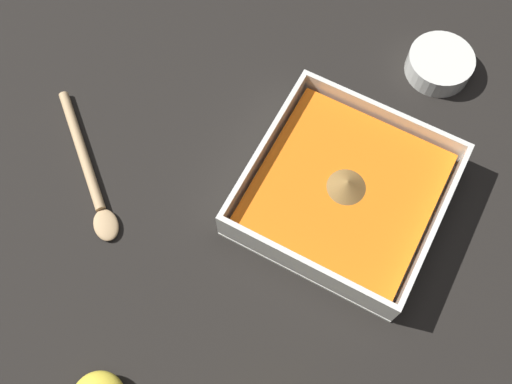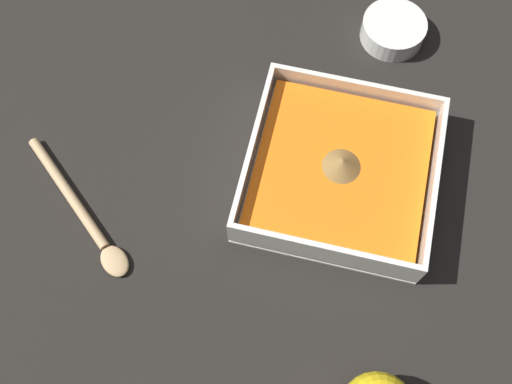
% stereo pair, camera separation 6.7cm
% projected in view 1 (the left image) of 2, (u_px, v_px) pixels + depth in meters
% --- Properties ---
extents(ground_plane, '(4.00, 4.00, 0.00)m').
position_uv_depth(ground_plane, '(368.00, 182.00, 0.71)').
color(ground_plane, black).
extents(square_dish, '(0.21, 0.21, 0.05)m').
position_uv_depth(square_dish, '(344.00, 193.00, 0.68)').
color(square_dish, silver).
rests_on(square_dish, ground_plane).
extents(spice_bowl, '(0.08, 0.08, 0.03)m').
position_uv_depth(spice_bowl, '(439.00, 65.00, 0.76)').
color(spice_bowl, silver).
rests_on(spice_bowl, ground_plane).
extents(wooden_spoon, '(0.15, 0.17, 0.01)m').
position_uv_depth(wooden_spoon, '(89.00, 173.00, 0.71)').
color(wooden_spoon, tan).
rests_on(wooden_spoon, ground_plane).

